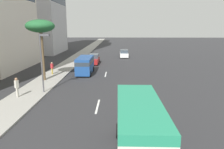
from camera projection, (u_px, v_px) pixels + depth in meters
name	position (u px, v px, depth m)	size (l,w,h in m)	color
ground_plane	(108.00, 65.00, 36.32)	(198.00, 198.00, 0.00)	#2D2D30
sidewalk_right	(68.00, 65.00, 36.49)	(162.00, 3.37, 0.15)	#9E9B93
lane_stripe_mid	(98.00, 106.00, 17.55)	(3.20, 0.16, 0.01)	silver
lane_stripe_far	(106.00, 74.00, 29.40)	(3.20, 0.16, 0.01)	silver
car_lead	(94.00, 59.00, 37.84)	(4.78, 1.85, 1.70)	#A51E1E
van_second	(85.00, 64.00, 29.53)	(5.33, 2.08, 2.36)	#1E478C
car_third	(124.00, 54.00, 45.85)	(4.48, 1.84, 1.65)	white
minibus_fourth	(139.00, 127.00, 10.45)	(6.37, 2.28, 2.89)	silver
pedestrian_near_lamp	(52.00, 68.00, 28.59)	(0.33, 0.38, 1.67)	gold
pedestrian_by_tree	(17.00, 86.00, 19.19)	(0.38, 0.33, 1.82)	beige
palm_tree	(40.00, 28.00, 24.31)	(3.31, 3.31, 7.16)	brown
street_lamp	(42.00, 56.00, 20.13)	(0.24, 0.97, 5.71)	#4C4C51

